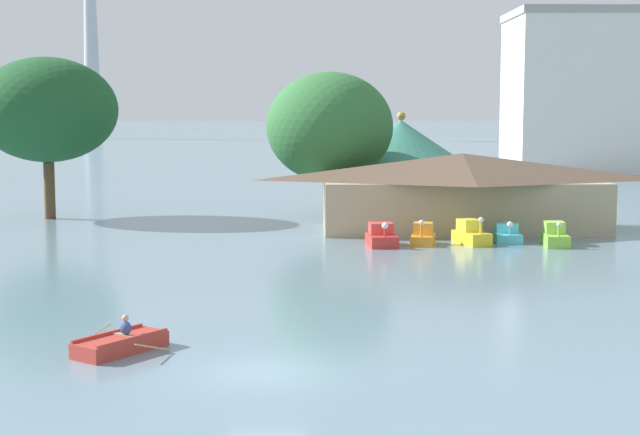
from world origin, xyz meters
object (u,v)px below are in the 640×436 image
object	(u,v)px
rowboat_with_rower	(121,344)
boathouse	(462,190)
pedal_boat_cyan	(507,235)
pedal_boat_orange	(423,236)
pedal_boat_yellow	(471,234)
green_roof_pavilion	(401,158)
shoreline_tree_mid	(330,127)
pedal_boat_lime	(555,236)
background_building_block	(595,92)
shoreline_tree_tall_left	(47,110)
pedal_boat_red	(382,237)

from	to	relation	value
rowboat_with_rower	boathouse	distance (m)	36.06
pedal_boat_cyan	boathouse	size ratio (longest dim) A/B	0.12
pedal_boat_orange	pedal_boat_yellow	size ratio (longest dim) A/B	0.83
pedal_boat_orange	pedal_boat_cyan	size ratio (longest dim) A/B	1.05
green_roof_pavilion	shoreline_tree_mid	bearing A→B (deg)	-130.84
pedal_boat_lime	background_building_block	size ratio (longest dim) A/B	0.13
rowboat_with_rower	shoreline_tree_tall_left	distance (m)	42.23
rowboat_with_rower	boathouse	xyz separation A→B (m)	(16.41, 32.02, 2.44)
boathouse	shoreline_tree_tall_left	bearing A→B (deg)	165.97
shoreline_tree_tall_left	pedal_boat_cyan	bearing A→B (deg)	-22.75
green_roof_pavilion	shoreline_tree_tall_left	size ratio (longest dim) A/B	0.92
pedal_boat_yellow	pedal_boat_lime	xyz separation A→B (m)	(4.87, -0.74, -0.03)
rowboat_with_rower	pedal_boat_lime	size ratio (longest dim) A/B	1.10
pedal_boat_orange	pedal_boat_lime	xyz separation A→B (m)	(7.82, -0.41, 0.03)
shoreline_tree_mid	background_building_block	bearing A→B (deg)	57.39
boathouse	green_roof_pavilion	world-z (taller)	green_roof_pavilion
pedal_boat_yellow	shoreline_tree_tall_left	world-z (taller)	shoreline_tree_tall_left
pedal_boat_yellow	rowboat_with_rower	bearing A→B (deg)	-50.25
pedal_boat_yellow	pedal_boat_lime	distance (m)	4.92
rowboat_with_rower	pedal_boat_lime	world-z (taller)	pedal_boat_lime
green_roof_pavilion	pedal_boat_cyan	bearing A→B (deg)	-76.20
shoreline_tree_tall_left	background_building_block	size ratio (longest dim) A/B	0.52
pedal_boat_red	shoreline_tree_tall_left	distance (m)	28.75
background_building_block	pedal_boat_lime	bearing A→B (deg)	-108.40
shoreline_tree_mid	background_building_block	world-z (taller)	background_building_block
shoreline_tree_mid	pedal_boat_red	bearing A→B (deg)	-78.39
boathouse	shoreline_tree_mid	distance (m)	11.51
rowboat_with_rower	shoreline_tree_mid	bearing A→B (deg)	-155.41
pedal_boat_red	shoreline_tree_mid	distance (m)	15.21
pedal_boat_yellow	shoreline_tree_mid	bearing A→B (deg)	-165.46
pedal_boat_cyan	shoreline_tree_tall_left	world-z (taller)	shoreline_tree_tall_left
pedal_boat_red	pedal_boat_orange	world-z (taller)	pedal_boat_orange
pedal_boat_red	background_building_block	xyz separation A→B (m)	(33.87, 70.88, 10.14)
shoreline_tree_mid	pedal_boat_cyan	bearing A→B (deg)	-48.96
boathouse	shoreline_tree_mid	xyz separation A→B (m)	(-8.70, 6.33, 4.09)
boathouse	background_building_block	world-z (taller)	background_building_block
pedal_boat_yellow	background_building_block	size ratio (longest dim) A/B	0.13
shoreline_tree_tall_left	background_building_block	distance (m)	80.46
pedal_boat_orange	background_building_block	xyz separation A→B (m)	(31.37, 70.39, 10.16)
pedal_boat_orange	shoreline_tree_tall_left	xyz separation A→B (m)	(-26.09, 14.12, 7.54)
rowboat_with_rower	pedal_boat_yellow	world-z (taller)	pedal_boat_yellow
pedal_boat_yellow	pedal_boat_lime	world-z (taller)	pedal_boat_yellow
rowboat_with_rower	pedal_boat_red	distance (m)	26.91
boathouse	shoreline_tree_tall_left	size ratio (longest dim) A/B	1.66
pedal_boat_cyan	background_building_block	world-z (taller)	background_building_block
pedal_boat_cyan	pedal_boat_lime	bearing A→B (deg)	63.57
green_roof_pavilion	shoreline_tree_mid	world-z (taller)	shoreline_tree_mid
pedal_boat_lime	shoreline_tree_tall_left	world-z (taller)	shoreline_tree_tall_left
pedal_boat_lime	green_roof_pavilion	world-z (taller)	green_roof_pavilion
rowboat_with_rower	pedal_boat_lime	bearing A→B (deg)	176.02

